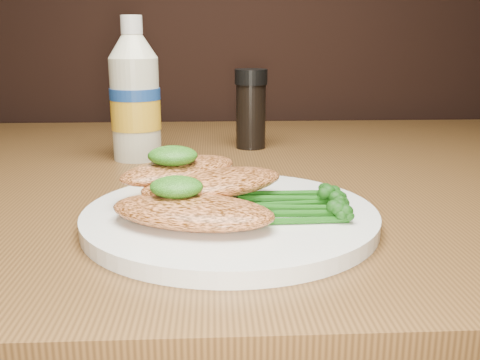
{
  "coord_description": "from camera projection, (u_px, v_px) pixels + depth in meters",
  "views": [
    {
      "loc": [
        0.0,
        0.37,
        0.92
      ],
      "look_at": [
        0.02,
        0.85,
        0.79
      ],
      "focal_mm": 40.58,
      "sensor_mm": 36.0,
      "label": 1
    }
  ],
  "objects": [
    {
      "name": "chicken_front",
      "position": [
        192.0,
        211.0,
        0.45
      ],
      "size": [
        0.16,
        0.12,
        0.02
      ],
      "primitive_type": "ellipsoid",
      "rotation": [
        0.0,
        0.0,
        -0.34
      ],
      "color": "#DB7B45",
      "rests_on": "plate"
    },
    {
      "name": "chicken_mid",
      "position": [
        214.0,
        183.0,
        0.51
      ],
      "size": [
        0.16,
        0.13,
        0.02
      ],
      "primitive_type": "ellipsoid",
      "rotation": [
        0.0,
        0.0,
        0.5
      ],
      "color": "#DB7B45",
      "rests_on": "plate"
    },
    {
      "name": "plate",
      "position": [
        230.0,
        217.0,
        0.5
      ],
      "size": [
        0.27,
        0.27,
        0.01
      ],
      "primitive_type": "cylinder",
      "color": "white",
      "rests_on": "dining_table"
    },
    {
      "name": "pesto_front",
      "position": [
        176.0,
        187.0,
        0.46
      ],
      "size": [
        0.06,
        0.06,
        0.02
      ],
      "primitive_type": "ellipsoid",
      "rotation": [
        0.0,
        0.0,
        -0.33
      ],
      "color": "#113508",
      "rests_on": "chicken_front"
    },
    {
      "name": "chicken_back",
      "position": [
        179.0,
        170.0,
        0.53
      ],
      "size": [
        0.14,
        0.14,
        0.02
      ],
      "primitive_type": "ellipsoid",
      "rotation": [
        0.0,
        0.0,
        0.72
      ],
      "color": "#DB7B45",
      "rests_on": "plate"
    },
    {
      "name": "broccolini_bundle",
      "position": [
        288.0,
        201.0,
        0.49
      ],
      "size": [
        0.15,
        0.13,
        0.02
      ],
      "primitive_type": null,
      "rotation": [
        0.0,
        0.0,
        0.29
      ],
      "color": "#185412",
      "rests_on": "plate"
    },
    {
      "name": "pesto_back",
      "position": [
        173.0,
        156.0,
        0.52
      ],
      "size": [
        0.06,
        0.06,
        0.02
      ],
      "primitive_type": "ellipsoid",
      "rotation": [
        0.0,
        0.0,
        -0.28
      ],
      "color": "#113508",
      "rests_on": "chicken_back"
    },
    {
      "name": "mayo_bottle",
      "position": [
        135.0,
        89.0,
        0.74
      ],
      "size": [
        0.07,
        0.07,
        0.19
      ],
      "primitive_type": null,
      "rotation": [
        0.0,
        0.0,
        0.04
      ],
      "color": "beige",
      "rests_on": "dining_table"
    },
    {
      "name": "pepper_grinder",
      "position": [
        251.0,
        109.0,
        0.82
      ],
      "size": [
        0.06,
        0.06,
        0.12
      ],
      "primitive_type": null,
      "rotation": [
        0.0,
        0.0,
        -0.28
      ],
      "color": "black",
      "rests_on": "dining_table"
    }
  ]
}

